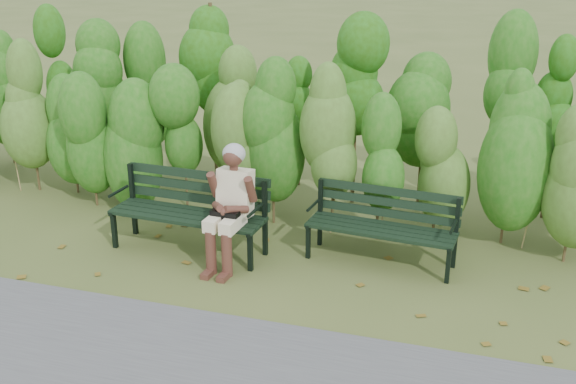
# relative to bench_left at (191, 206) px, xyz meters

# --- Properties ---
(ground) EXTENTS (80.00, 80.00, 0.00)m
(ground) POSITION_rel_bench_left_xyz_m (1.07, -0.29, -0.50)
(ground) COLOR #465424
(hedge_band) EXTENTS (11.04, 1.67, 2.42)m
(hedge_band) POSITION_rel_bench_left_xyz_m (1.07, 1.57, 0.76)
(hedge_band) COLOR #47381E
(hedge_band) RESTS_ON ground
(leaf_litter) EXTENTS (5.76, 2.17, 0.01)m
(leaf_litter) POSITION_rel_bench_left_xyz_m (1.21, -0.53, -0.50)
(leaf_litter) COLOR brown
(leaf_litter) RESTS_ON ground
(bench_left) EXTENTS (1.72, 0.65, 0.85)m
(bench_left) POSITION_rel_bench_left_xyz_m (0.00, 0.00, 0.00)
(bench_left) COLOR black
(bench_left) RESTS_ON ground
(bench_right) EXTENTS (1.57, 0.64, 0.77)m
(bench_right) POSITION_rel_bench_left_xyz_m (2.03, 0.31, -0.05)
(bench_right) COLOR black
(bench_right) RESTS_ON ground
(seated_woman) EXTENTS (0.51, 0.75, 1.26)m
(seated_woman) POSITION_rel_bench_left_xyz_m (0.54, -0.20, 0.21)
(seated_woman) COLOR beige
(seated_woman) RESTS_ON ground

